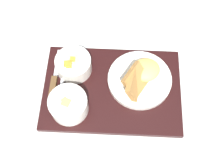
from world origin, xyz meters
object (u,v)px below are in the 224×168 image
object	(u,v)px
bowl_salad	(74,64)
bowl_soup	(68,104)
plate_main	(140,78)
knife	(54,84)
spoon	(63,77)
glass_water	(101,16)

from	to	relation	value
bowl_salad	bowl_soup	size ratio (longest dim) A/B	0.99
bowl_salad	plate_main	world-z (taller)	plate_main
knife	spoon	bearing A→B (deg)	-44.68
knife	bowl_soup	bearing A→B (deg)	-141.90
knife	plate_main	bearing A→B (deg)	-83.61
plate_main	glass_water	distance (m)	0.27
plate_main	spoon	distance (m)	0.24
bowl_salad	plate_main	bearing A→B (deg)	-15.38
bowl_soup	glass_water	distance (m)	0.34
plate_main	spoon	world-z (taller)	plate_main
bowl_salad	spoon	size ratio (longest dim) A/B	0.70
plate_main	bowl_salad	bearing A→B (deg)	164.62
bowl_salad	plate_main	distance (m)	0.21
spoon	glass_water	xyz separation A→B (m)	(0.13, 0.22, 0.02)
bowl_soup	spoon	size ratio (longest dim) A/B	0.71
bowl_soup	glass_water	size ratio (longest dim) A/B	1.06
bowl_salad	spoon	distance (m)	0.06
bowl_soup	spoon	world-z (taller)	bowl_soup
bowl_soup	knife	bearing A→B (deg)	120.75
plate_main	bowl_soup	bearing A→B (deg)	-160.32
glass_water	plate_main	bearing A→B (deg)	-65.56
bowl_salad	bowl_soup	distance (m)	0.14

